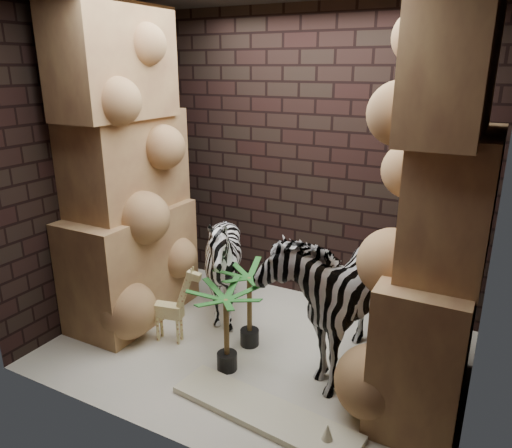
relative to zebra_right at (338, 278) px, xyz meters
The scene contains 13 objects.
floor 1.03m from the zebra_right, 164.67° to the right, with size 3.50×3.50×0.00m, color beige.
wall_back 1.46m from the zebra_right, 122.08° to the left, with size 3.50×3.50×0.00m, color black.
wall_front 1.74m from the zebra_right, 115.01° to the right, with size 3.50×3.50×0.00m, color black.
wall_left 2.53m from the zebra_right, behind, with size 3.00×3.00×0.00m, color black.
wall_right 1.32m from the zebra_right, ahead, with size 3.00×3.00×0.00m, color black.
rock_pillar_left 2.20m from the zebra_right, behind, with size 0.68×1.30×3.00m, color tan, non-canonical shape.
rock_pillar_right 1.07m from the zebra_right, 13.71° to the right, with size 0.58×1.25×3.00m, color tan, non-canonical shape.
zebra_right is the anchor object (origin of this frame).
zebra_left 1.21m from the zebra_right, behind, with size 0.97×1.20×1.09m, color white.
giraffe_toy 1.55m from the zebra_right, 163.40° to the right, with size 0.40×0.13×0.78m, color #E6D68C, non-canonical shape.
palm_front 0.86m from the zebra_right, 168.92° to the right, with size 0.36×0.36×0.77m, color #1A4E27, non-canonical shape.
palm_back 1.01m from the zebra_right, 142.82° to the right, with size 0.36×0.36×0.75m, color #1A4E27, non-canonical shape.
surfboard 1.21m from the zebra_right, 102.97° to the right, with size 1.46×0.36×0.05m, color beige.
Camera 1 is at (1.75, -3.32, 2.42)m, focal length 33.70 mm.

